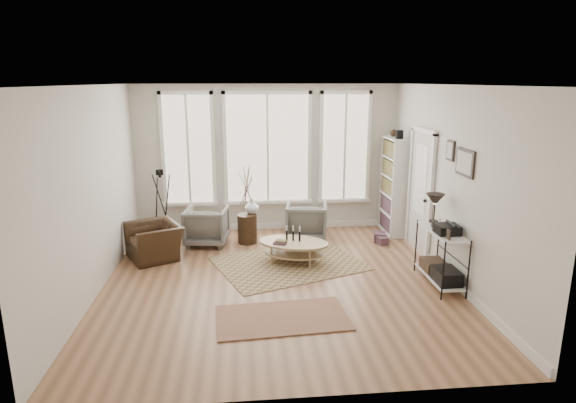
{
  "coord_description": "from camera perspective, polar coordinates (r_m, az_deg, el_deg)",
  "views": [
    {
      "loc": [
        -0.51,
        -6.74,
        2.96
      ],
      "look_at": [
        0.2,
        0.6,
        1.1
      ],
      "focal_mm": 30.0,
      "sensor_mm": 36.0,
      "label": 1
    }
  ],
  "objects": [
    {
      "name": "coffee_table",
      "position": [
        8.02,
        0.6,
        -5.32
      ],
      "size": [
        1.35,
        1.11,
        0.53
      ],
      "color": "tan",
      "rests_on": "ground"
    },
    {
      "name": "door",
      "position": [
        8.67,
        15.44,
        1.4
      ],
      "size": [
        0.09,
        1.06,
        2.22
      ],
      "color": "silver",
      "rests_on": "ground"
    },
    {
      "name": "armchair_left",
      "position": [
        9.02,
        -9.61,
        -2.87
      ],
      "size": [
        0.84,
        0.86,
        0.7
      ],
      "primitive_type": "imported",
      "rotation": [
        0.0,
        0.0,
        3.01
      ],
      "color": "slate",
      "rests_on": "ground"
    },
    {
      "name": "tripod_camera",
      "position": [
        9.4,
        -14.72,
        -0.71
      ],
      "size": [
        0.48,
        0.48,
        1.35
      ],
      "color": "black",
      "rests_on": "ground"
    },
    {
      "name": "wall_art",
      "position": [
        7.25,
        19.82,
        4.72
      ],
      "size": [
        0.04,
        0.88,
        0.44
      ],
      "color": "black",
      "rests_on": "ground"
    },
    {
      "name": "accent_chair",
      "position": [
        8.55,
        -15.55,
        -4.53
      ],
      "size": [
        1.18,
        1.13,
        0.59
      ],
      "primitive_type": "imported",
      "rotation": [
        0.0,
        0.0,
        -1.1
      ],
      "color": "#322114",
      "rests_on": "ground"
    },
    {
      "name": "armchair_right",
      "position": [
        9.2,
        2.2,
        -2.32
      ],
      "size": [
        0.87,
        0.88,
        0.71
      ],
      "primitive_type": "imported",
      "rotation": [
        0.0,
        0.0,
        2.98
      ],
      "color": "slate",
      "rests_on": "ground"
    },
    {
      "name": "side_table",
      "position": [
        8.9,
        -4.91,
        -0.42
      ],
      "size": [
        0.36,
        0.36,
        1.51
      ],
      "color": "#322114",
      "rests_on": "ground"
    },
    {
      "name": "book_stack_near",
      "position": [
        9.28,
        10.8,
        -4.15
      ],
      "size": [
        0.27,
        0.31,
        0.17
      ],
      "primitive_type": "cube",
      "rotation": [
        0.0,
        0.0,
        -0.24
      ],
      "color": "maroon",
      "rests_on": "ground"
    },
    {
      "name": "room",
      "position": [
        6.96,
        -1.02,
        1.42
      ],
      "size": [
        5.5,
        5.54,
        2.9
      ],
      "color": "#9F6F4B",
      "rests_on": "ground"
    },
    {
      "name": "rug_main",
      "position": [
        8.06,
        0.12,
        -7.34
      ],
      "size": [
        2.73,
        2.4,
        0.01
      ],
      "primitive_type": "cube",
      "rotation": [
        0.0,
        0.0,
        0.36
      ],
      "color": "brown",
      "rests_on": "ground"
    },
    {
      "name": "bookcase",
      "position": [
        9.65,
        12.39,
        1.83
      ],
      "size": [
        0.31,
        0.85,
        2.06
      ],
      "color": "white",
      "rests_on": "ground"
    },
    {
      "name": "rug_runner",
      "position": [
        6.34,
        -0.67,
        -13.57
      ],
      "size": [
        1.74,
        1.05,
        0.01
      ],
      "primitive_type": "cube",
      "rotation": [
        0.0,
        0.0,
        0.07
      ],
      "color": "brown",
      "rests_on": "ground"
    },
    {
      "name": "vase",
      "position": [
        9.01,
        -4.31,
        -0.56
      ],
      "size": [
        0.31,
        0.31,
        0.27
      ],
      "primitive_type": "imported",
      "rotation": [
        0.0,
        0.0,
        0.23
      ],
      "color": "silver",
      "rests_on": "side_table"
    },
    {
      "name": "bay_window",
      "position": [
        9.56,
        -2.43,
        6.02
      ],
      "size": [
        4.14,
        0.12,
        2.24
      ],
      "color": "#D4AF8E",
      "rests_on": "ground"
    },
    {
      "name": "low_shelf",
      "position": [
        7.47,
        17.65,
        -5.66
      ],
      "size": [
        0.38,
        1.08,
        1.3
      ],
      "color": "white",
      "rests_on": "ground"
    },
    {
      "name": "book_stack_far",
      "position": [
        9.13,
        11.09,
        -4.55
      ],
      "size": [
        0.22,
        0.26,
        0.14
      ],
      "primitive_type": "cube",
      "rotation": [
        0.0,
        0.0,
        0.23
      ],
      "color": "maroon",
      "rests_on": "ground"
    }
  ]
}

